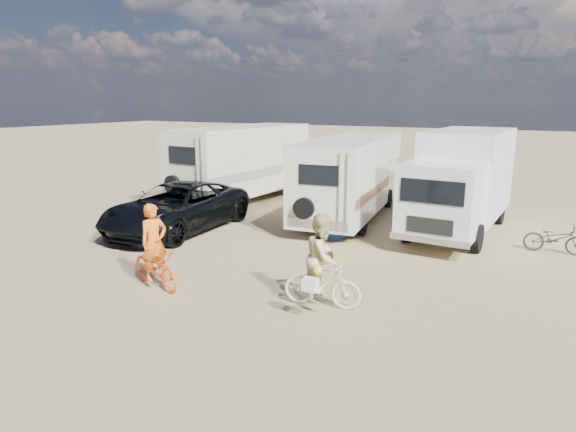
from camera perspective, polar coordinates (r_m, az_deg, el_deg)
The scene contains 12 objects.
ground at distance 12.69m, azimuth -5.37°, elevation -6.32°, with size 140.00×140.00×0.00m, color tan.
rv_main at distance 18.21m, azimuth 7.23°, elevation 4.31°, with size 2.20×7.63×2.91m, color white, non-canonical shape.
rv_left at distance 21.25m, azimuth -5.33°, elevation 5.94°, with size 2.30×7.14×3.15m, color white, non-canonical shape.
box_truck at distance 16.85m, azimuth 19.13°, elevation 3.59°, with size 2.26×6.57×3.26m, color white, non-canonical shape.
dark_suv at distance 16.72m, azimuth -12.62°, elevation 0.97°, with size 2.59×5.62×1.56m, color black.
bike_man at distance 11.89m, azimuth -14.95°, elevation -5.69°, with size 0.62×1.78×0.93m, color #F04D12.
bike_woman at distance 10.41m, azimuth 3.92°, elevation -7.81°, with size 0.47×1.66×1.00m, color beige.
rider_man at distance 11.77m, azimuth -15.07°, elevation -3.75°, with size 0.65×0.43×1.78m, color orange.
rider_woman at distance 10.27m, azimuth 3.96°, elevation -5.70°, with size 0.88×0.68×1.81m, color #CCBD82.
bike_parked at distance 15.88m, azimuth 28.31°, elevation -2.28°, with size 0.56×1.61×0.85m, color #252826.
cooler at distance 15.52m, azimuth 5.14°, elevation -1.78°, with size 0.58×0.43×0.47m, color navy.
crate at distance 13.70m, azimuth 6.18°, elevation -4.07°, with size 0.45×0.45×0.36m, color #968950.
Camera 1 is at (6.64, -9.96, 4.21)m, focal length 30.98 mm.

